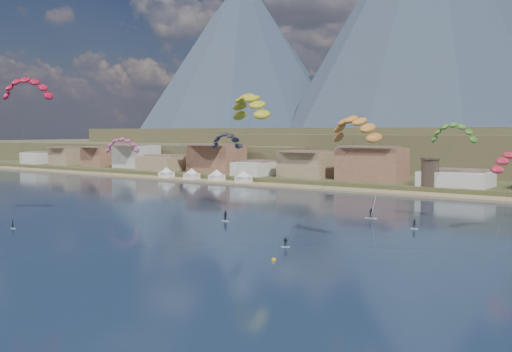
# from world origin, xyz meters

# --- Properties ---
(ground) EXTENTS (2400.00, 2400.00, 0.00)m
(ground) POSITION_xyz_m (0.00, 0.00, 0.00)
(ground) COLOR black
(ground) RESTS_ON ground
(beach) EXTENTS (2200.00, 12.00, 0.90)m
(beach) POSITION_xyz_m (0.00, 106.00, 0.25)
(beach) COLOR tan
(beach) RESTS_ON ground
(town) EXTENTS (400.00, 24.00, 12.00)m
(town) POSITION_xyz_m (-40.00, 122.00, 8.00)
(town) COLOR silver
(town) RESTS_ON ground
(watchtower) EXTENTS (5.82, 5.82, 8.60)m
(watchtower) POSITION_xyz_m (5.00, 114.00, 6.37)
(watchtower) COLOR #47382D
(watchtower) RESTS_ON ground
(beach_tents) EXTENTS (43.40, 6.40, 5.00)m
(beach_tents) POSITION_xyz_m (-76.25, 106.00, 3.71)
(beach_tents) COLOR white
(beach_tents) RESTS_ON ground
(kitesurfer_red) EXTENTS (13.52, 13.92, 30.78)m
(kitesurfer_red) POSITION_xyz_m (-45.09, 14.58, 27.76)
(kitesurfer_red) COLOR silver
(kitesurfer_red) RESTS_ON ground
(kitesurfer_yellow) EXTENTS (14.05, 18.52, 28.64)m
(kitesurfer_yellow) POSITION_xyz_m (-13.74, 49.19, 24.62)
(kitesurfer_yellow) COLOR silver
(kitesurfer_yellow) RESTS_ON ground
(kitesurfer_orange) EXTENTS (13.78, 12.76, 22.78)m
(kitesurfer_orange) POSITION_xyz_m (21.50, 29.35, 19.31)
(kitesurfer_orange) COLOR silver
(kitesurfer_orange) RESTS_ON ground
(kitesurfer_green) EXTENTS (9.58, 14.92, 22.21)m
(kitesurfer_green) POSITION_xyz_m (27.30, 61.72, 18.51)
(kitesurfer_green) COLOR silver
(kitesurfer_green) RESTS_ON ground
(distant_kite_pink) EXTENTS (11.16, 8.71, 18.42)m
(distant_kite_pink) POSITION_xyz_m (-71.60, 63.32, 14.99)
(distant_kite_pink) COLOR #262626
(distant_kite_pink) RESTS_ON ground
(distant_kite_dark) EXTENTS (8.97, 5.75, 19.65)m
(distant_kite_dark) POSITION_xyz_m (-25.96, 56.12, 16.75)
(distant_kite_dark) COLOR #262626
(distant_kite_dark) RESTS_ON ground
(windsurfer) EXTENTS (2.83, 3.10, 4.86)m
(windsurfer) POSITION_xyz_m (12.14, 57.09, 1.55)
(windsurfer) COLOR silver
(windsurfer) RESTS_ON ground
(buoy) EXTENTS (0.66, 0.66, 0.66)m
(buoy) POSITION_xyz_m (17.67, 11.52, 0.11)
(buoy) COLOR gold
(buoy) RESTS_ON ground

